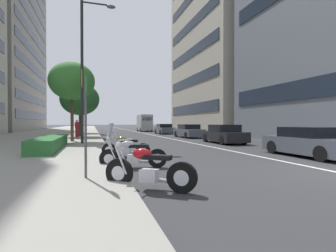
{
  "coord_description": "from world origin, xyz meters",
  "views": [
    {
      "loc": [
        -5.35,
        6.98,
        1.47
      ],
      "look_at": [
        12.11,
        1.71,
        1.25
      ],
      "focal_mm": 26.86,
      "sensor_mm": 36.0,
      "label": 1
    }
  ],
  "objects_px": {
    "motorcycle_second_in_row": "(148,171)",
    "car_lead_in_lane": "(189,131)",
    "car_following_behind": "(164,129)",
    "delivery_van_ahead": "(144,123)",
    "street_tree_far_plaza": "(72,81)",
    "motorcycle_mid_row": "(132,155)",
    "motorcycle_far_end_row": "(125,147)",
    "parking_sign_by_curb": "(86,116)",
    "pedestrian_on_plaza": "(77,128)",
    "street_tree_mid_sidewalk": "(80,99)",
    "street_lamp_with_banners": "(87,61)",
    "car_far_down_avenue": "(310,143)",
    "street_tree_near_plaza_corner": "(83,99)",
    "car_approaching_light": "(224,134)"
  },
  "relations": [
    {
      "from": "motorcycle_mid_row",
      "to": "car_approaching_light",
      "type": "xyz_separation_m",
      "value": [
        8.14,
        -7.95,
        0.19
      ]
    },
    {
      "from": "motorcycle_second_in_row",
      "to": "street_tree_far_plaza",
      "type": "relative_size",
      "value": 0.31
    },
    {
      "from": "car_lead_in_lane",
      "to": "car_following_behind",
      "type": "height_order",
      "value": "car_following_behind"
    },
    {
      "from": "car_far_down_avenue",
      "to": "street_tree_far_plaza",
      "type": "bearing_deg",
      "value": 45.4
    },
    {
      "from": "motorcycle_far_end_row",
      "to": "street_tree_mid_sidewalk",
      "type": "distance_m",
      "value": 15.91
    },
    {
      "from": "car_lead_in_lane",
      "to": "motorcycle_second_in_row",
      "type": "bearing_deg",
      "value": 155.34
    },
    {
      "from": "parking_sign_by_curb",
      "to": "street_tree_mid_sidewalk",
      "type": "xyz_separation_m",
      "value": [
        19.83,
        1.01,
        2.17
      ]
    },
    {
      "from": "car_far_down_avenue",
      "to": "street_tree_mid_sidewalk",
      "type": "distance_m",
      "value": 20.52
    },
    {
      "from": "pedestrian_on_plaza",
      "to": "car_following_behind",
      "type": "bearing_deg",
      "value": 122.57
    },
    {
      "from": "car_far_down_avenue",
      "to": "street_tree_mid_sidewalk",
      "type": "relative_size",
      "value": 0.8
    },
    {
      "from": "street_tree_mid_sidewalk",
      "to": "parking_sign_by_curb",
      "type": "bearing_deg",
      "value": -177.09
    },
    {
      "from": "parking_sign_by_curb",
      "to": "pedestrian_on_plaza",
      "type": "bearing_deg",
      "value": 3.73
    },
    {
      "from": "street_tree_near_plaza_corner",
      "to": "street_tree_far_plaza",
      "type": "bearing_deg",
      "value": 179.22
    },
    {
      "from": "motorcycle_mid_row",
      "to": "street_tree_mid_sidewalk",
      "type": "height_order",
      "value": "street_tree_mid_sidewalk"
    },
    {
      "from": "car_far_down_avenue",
      "to": "pedestrian_on_plaza",
      "type": "distance_m",
      "value": 19.06
    },
    {
      "from": "street_tree_far_plaza",
      "to": "pedestrian_on_plaza",
      "type": "height_order",
      "value": "street_tree_far_plaza"
    },
    {
      "from": "motorcycle_mid_row",
      "to": "pedestrian_on_plaza",
      "type": "height_order",
      "value": "pedestrian_on_plaza"
    },
    {
      "from": "street_tree_near_plaza_corner",
      "to": "car_approaching_light",
      "type": "bearing_deg",
      "value": -151.36
    },
    {
      "from": "street_lamp_with_banners",
      "to": "street_tree_far_plaza",
      "type": "relative_size",
      "value": 1.6
    },
    {
      "from": "parking_sign_by_curb",
      "to": "motorcycle_mid_row",
      "type": "bearing_deg",
      "value": -37.07
    },
    {
      "from": "motorcycle_far_end_row",
      "to": "street_tree_far_plaza",
      "type": "xyz_separation_m",
      "value": [
        8.75,
        2.75,
        4.09
      ]
    },
    {
      "from": "street_tree_mid_sidewalk",
      "to": "motorcycle_mid_row",
      "type": "bearing_deg",
      "value": -172.4
    },
    {
      "from": "motorcycle_far_end_row",
      "to": "car_following_behind",
      "type": "distance_m",
      "value": 23.02
    },
    {
      "from": "motorcycle_second_in_row",
      "to": "car_lead_in_lane",
      "type": "relative_size",
      "value": 0.4
    },
    {
      "from": "car_approaching_light",
      "to": "street_lamp_with_banners",
      "type": "bearing_deg",
      "value": 87.32
    },
    {
      "from": "motorcycle_second_in_row",
      "to": "motorcycle_mid_row",
      "type": "distance_m",
      "value": 2.81
    },
    {
      "from": "motorcycle_far_end_row",
      "to": "car_far_down_avenue",
      "type": "xyz_separation_m",
      "value": [
        -2.13,
        -7.78,
        0.18
      ]
    },
    {
      "from": "street_tree_far_plaza",
      "to": "street_tree_near_plaza_corner",
      "type": "relative_size",
      "value": 0.95
    },
    {
      "from": "car_lead_in_lane",
      "to": "street_lamp_with_banners",
      "type": "height_order",
      "value": "street_lamp_with_banners"
    },
    {
      "from": "car_lead_in_lane",
      "to": "delivery_van_ahead",
      "type": "height_order",
      "value": "delivery_van_ahead"
    },
    {
      "from": "street_tree_near_plaza_corner",
      "to": "car_following_behind",
      "type": "bearing_deg",
      "value": -105.49
    },
    {
      "from": "delivery_van_ahead",
      "to": "street_tree_near_plaza_corner",
      "type": "distance_m",
      "value": 13.58
    },
    {
      "from": "car_far_down_avenue",
      "to": "car_following_behind",
      "type": "bearing_deg",
      "value": 0.94
    },
    {
      "from": "car_lead_in_lane",
      "to": "car_far_down_avenue",
      "type": "bearing_deg",
      "value": 178.61
    },
    {
      "from": "parking_sign_by_curb",
      "to": "street_tree_mid_sidewalk",
      "type": "distance_m",
      "value": 19.97
    },
    {
      "from": "car_following_behind",
      "to": "delivery_van_ahead",
      "type": "bearing_deg",
      "value": 2.65
    },
    {
      "from": "motorcycle_second_in_row",
      "to": "motorcycle_mid_row",
      "type": "xyz_separation_m",
      "value": [
        2.81,
        -0.06,
        0.01
      ]
    },
    {
      "from": "motorcycle_mid_row",
      "to": "motorcycle_far_end_row",
      "type": "height_order",
      "value": "motorcycle_mid_row"
    },
    {
      "from": "delivery_van_ahead",
      "to": "street_tree_near_plaza_corner",
      "type": "height_order",
      "value": "street_tree_near_plaza_corner"
    },
    {
      "from": "motorcycle_far_end_row",
      "to": "parking_sign_by_curb",
      "type": "height_order",
      "value": "parking_sign_by_curb"
    },
    {
      "from": "car_following_behind",
      "to": "delivery_van_ahead",
      "type": "relative_size",
      "value": 0.76
    },
    {
      "from": "motorcycle_second_in_row",
      "to": "car_approaching_light",
      "type": "height_order",
      "value": "car_approaching_light"
    },
    {
      "from": "motorcycle_second_in_row",
      "to": "car_lead_in_lane",
      "type": "bearing_deg",
      "value": -77.57
    },
    {
      "from": "street_lamp_with_banners",
      "to": "motorcycle_far_end_row",
      "type": "bearing_deg",
      "value": -165.1
    },
    {
      "from": "motorcycle_far_end_row",
      "to": "pedestrian_on_plaza",
      "type": "relative_size",
      "value": 1.23
    },
    {
      "from": "motorcycle_second_in_row",
      "to": "car_approaching_light",
      "type": "distance_m",
      "value": 13.57
    },
    {
      "from": "car_approaching_light",
      "to": "street_tree_far_plaza",
      "type": "xyz_separation_m",
      "value": [
        3.25,
        10.6,
        3.89
      ]
    },
    {
      "from": "street_tree_far_plaza",
      "to": "street_tree_near_plaza_corner",
      "type": "height_order",
      "value": "street_tree_near_plaza_corner"
    },
    {
      "from": "motorcycle_far_end_row",
      "to": "street_tree_near_plaza_corner",
      "type": "relative_size",
      "value": 0.33
    },
    {
      "from": "car_approaching_light",
      "to": "car_following_behind",
      "type": "distance_m",
      "value": 16.11
    }
  ]
}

